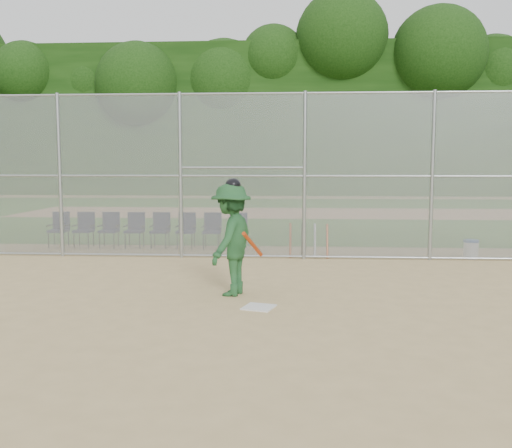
# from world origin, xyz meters

# --- Properties ---
(ground) EXTENTS (100.00, 100.00, 0.00)m
(ground) POSITION_xyz_m (0.00, 0.00, 0.00)
(ground) COLOR tan
(ground) RESTS_ON ground
(grass_strip) EXTENTS (100.00, 100.00, 0.00)m
(grass_strip) POSITION_xyz_m (0.00, 18.00, 0.01)
(grass_strip) COLOR #2D5E1C
(grass_strip) RESTS_ON ground
(dirt_patch_far) EXTENTS (24.00, 24.00, 0.00)m
(dirt_patch_far) POSITION_xyz_m (0.00, 18.00, 0.01)
(dirt_patch_far) COLOR tan
(dirt_patch_far) RESTS_ON ground
(backstop_fence) EXTENTS (16.09, 0.09, 4.00)m
(backstop_fence) POSITION_xyz_m (0.00, 5.00, 2.07)
(backstop_fence) COLOR gray
(backstop_fence) RESTS_ON ground
(treeline) EXTENTS (81.00, 60.00, 11.00)m
(treeline) POSITION_xyz_m (0.00, 20.00, 5.50)
(treeline) COLOR black
(treeline) RESTS_ON ground
(home_plate) EXTENTS (0.58, 0.58, 0.02)m
(home_plate) POSITION_xyz_m (0.20, 0.17, 0.01)
(home_plate) COLOR silver
(home_plate) RESTS_ON ground
(batter_at_plate) EXTENTS (1.09, 1.48, 2.04)m
(batter_at_plate) POSITION_xyz_m (-0.34, 1.07, 0.99)
(batter_at_plate) COLOR #1F4E26
(batter_at_plate) RESTS_ON ground
(water_cooler) EXTENTS (0.37, 0.37, 0.46)m
(water_cooler) POSITION_xyz_m (5.03, 5.22, 0.23)
(water_cooler) COLOR white
(water_cooler) RESTS_ON ground
(spare_bats) EXTENTS (0.96, 0.34, 0.84)m
(spare_bats) POSITION_xyz_m (1.12, 5.16, 0.42)
(spare_bats) COLOR #D84C14
(spare_bats) RESTS_ON ground
(chair_0) EXTENTS (0.54, 0.52, 0.96)m
(chair_0) POSITION_xyz_m (-5.74, 6.53, 0.48)
(chair_0) COLOR #0F1437
(chair_0) RESTS_ON ground
(chair_1) EXTENTS (0.54, 0.52, 0.96)m
(chair_1) POSITION_xyz_m (-5.03, 6.53, 0.48)
(chair_1) COLOR #0F1437
(chair_1) RESTS_ON ground
(chair_2) EXTENTS (0.54, 0.52, 0.96)m
(chair_2) POSITION_xyz_m (-4.32, 6.53, 0.48)
(chair_2) COLOR #0F1437
(chair_2) RESTS_ON ground
(chair_3) EXTENTS (0.54, 0.52, 0.96)m
(chair_3) POSITION_xyz_m (-3.61, 6.53, 0.48)
(chair_3) COLOR #0F1437
(chair_3) RESTS_ON ground
(chair_4) EXTENTS (0.54, 0.52, 0.96)m
(chair_4) POSITION_xyz_m (-2.89, 6.53, 0.48)
(chair_4) COLOR #0F1437
(chair_4) RESTS_ON ground
(chair_5) EXTENTS (0.54, 0.52, 0.96)m
(chair_5) POSITION_xyz_m (-2.18, 6.53, 0.48)
(chair_5) COLOR #0F1437
(chair_5) RESTS_ON ground
(chair_6) EXTENTS (0.54, 0.52, 0.96)m
(chair_6) POSITION_xyz_m (-1.47, 6.53, 0.48)
(chair_6) COLOR #0F1437
(chair_6) RESTS_ON ground
(chair_7) EXTENTS (0.54, 0.52, 0.96)m
(chair_7) POSITION_xyz_m (-0.76, 6.53, 0.48)
(chair_7) COLOR #0F1437
(chair_7) RESTS_ON ground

